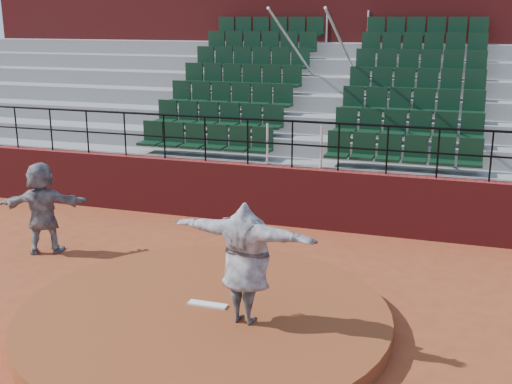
% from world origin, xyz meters
% --- Properties ---
extents(ground, '(90.00, 90.00, 0.00)m').
position_xyz_m(ground, '(0.00, 0.00, 0.00)').
color(ground, brown).
rests_on(ground, ground).
extents(pitchers_mound, '(5.50, 5.50, 0.25)m').
position_xyz_m(pitchers_mound, '(0.00, 0.00, 0.12)').
color(pitchers_mound, brown).
rests_on(pitchers_mound, ground).
extents(pitching_rubber, '(0.60, 0.15, 0.03)m').
position_xyz_m(pitching_rubber, '(0.00, 0.15, 0.27)').
color(pitching_rubber, white).
rests_on(pitching_rubber, pitchers_mound).
extents(boundary_wall, '(24.00, 0.30, 1.30)m').
position_xyz_m(boundary_wall, '(0.00, 5.00, 0.65)').
color(boundary_wall, maroon).
rests_on(boundary_wall, ground).
extents(wall_railing, '(24.04, 0.05, 1.03)m').
position_xyz_m(wall_railing, '(0.00, 5.00, 2.03)').
color(wall_railing, black).
rests_on(wall_railing, boundary_wall).
extents(seating_deck, '(24.00, 5.97, 4.63)m').
position_xyz_m(seating_deck, '(0.00, 8.65, 1.44)').
color(seating_deck, gray).
rests_on(seating_deck, ground).
extents(press_box_facade, '(24.00, 3.00, 7.10)m').
position_xyz_m(press_box_facade, '(0.00, 12.60, 3.55)').
color(press_box_facade, maroon).
rests_on(press_box_facade, ground).
extents(pitcher, '(2.22, 0.86, 1.76)m').
position_xyz_m(pitcher, '(0.70, -0.14, 1.13)').
color(pitcher, black).
rests_on(pitcher, pitchers_mound).
extents(fielder, '(1.74, 1.13, 1.80)m').
position_xyz_m(fielder, '(-4.10, 1.90, 0.90)').
color(fielder, black).
rests_on(fielder, ground).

